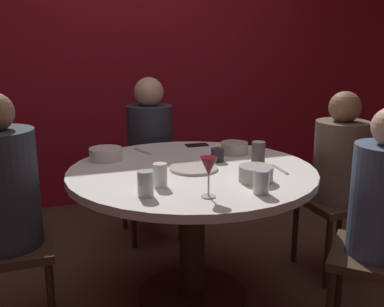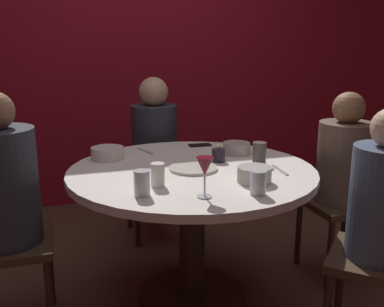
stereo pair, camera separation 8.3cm
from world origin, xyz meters
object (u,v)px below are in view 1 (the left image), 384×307
object	(u,v)px
wine_glass	(209,168)
candle_holder	(217,155)
seated_diner_back	(150,140)
bowl_small_white	(234,148)
seated_diner_front_right	(383,205)
cup_by_right_diner	(145,184)
cell_phone	(197,145)
cup_near_candle	(258,153)
seated_diner_right	(340,163)
bowl_salad_center	(106,154)
cup_center_front	(261,182)
seated_diner_left	(3,192)
bowl_serving_large	(256,174)
dinner_plate	(193,168)
dining_table	(192,198)
cup_by_left_diner	(160,175)

from	to	relation	value
wine_glass	candle_holder	bearing A→B (deg)	63.59
seated_diner_back	bowl_small_white	size ratio (longest dim) A/B	7.27
seated_diner_front_right	cup_by_right_diner	bearing A→B (deg)	27.12
candle_holder	cell_phone	distance (m)	0.40
cup_near_candle	cup_by_right_diner	distance (m)	0.77
cell_phone	seated_diner_front_right	bearing A→B (deg)	-156.19
seated_diner_right	seated_diner_front_right	xyz separation A→B (m)	(-0.28, -0.66, 0.00)
seated_diner_back	bowl_salad_center	size ratio (longest dim) A/B	6.34
cell_phone	cup_center_front	world-z (taller)	cup_center_front
candle_holder	bowl_salad_center	world-z (taller)	candle_holder
cell_phone	cup_near_candle	distance (m)	0.54
seated_diner_left	bowl_serving_large	size ratio (longest dim) A/B	7.31
cup_by_right_diner	wine_glass	bearing A→B (deg)	-21.95
dinner_plate	cup_by_right_diner	distance (m)	0.46
seated_diner_back	cup_near_candle	world-z (taller)	seated_diner_back
candle_holder	bowl_serving_large	bearing A→B (deg)	-85.59
seated_diner_right	cup_by_right_diner	size ratio (longest dim) A/B	10.01
dining_table	bowl_salad_center	distance (m)	0.55
bowl_small_white	bowl_salad_center	bearing A→B (deg)	171.14
bowl_serving_large	bowl_salad_center	distance (m)	0.88
seated_diner_front_right	candle_holder	xyz separation A→B (m)	(-0.48, 0.74, 0.09)
wine_glass	bowl_salad_center	size ratio (longest dim) A/B	0.96
bowl_salad_center	cell_phone	bearing A→B (deg)	14.43
dining_table	seated_diner_left	size ratio (longest dim) A/B	1.09
seated_diner_left	bowl_small_white	size ratio (longest dim) A/B	7.42
seated_diner_left	cup_center_front	distance (m)	1.17
bowl_serving_large	cup_center_front	world-z (taller)	cup_center_front
seated_diner_right	cup_by_left_diner	distance (m)	1.20
candle_holder	bowl_small_white	distance (m)	0.20
dinner_plate	bowl_serving_large	size ratio (longest dim) A/B	1.56
dining_table	seated_diner_back	size ratio (longest dim) A/B	1.11
bowl_serving_large	seated_diner_back	bearing A→B (deg)	99.90
bowl_small_white	cup_by_left_diner	world-z (taller)	cup_by_left_diner
candle_holder	wine_glass	world-z (taller)	wine_glass
seated_diner_front_right	bowl_salad_center	size ratio (longest dim) A/B	6.20
candle_holder	wine_glass	bearing A→B (deg)	-116.41
seated_diner_left	dinner_plate	size ratio (longest dim) A/B	4.70
seated_diner_left	cup_by_right_diner	world-z (taller)	seated_diner_left
wine_glass	cup_by_left_diner	distance (m)	0.27
dinner_plate	cup_center_front	size ratio (longest dim) A/B	2.37
seated_diner_back	cup_by_right_diner	bearing A→B (deg)	-15.08
seated_diner_front_right	cup_center_front	distance (m)	0.55
cup_by_left_diner	candle_holder	bearing A→B (deg)	37.64
bowl_serving_large	cup_center_front	bearing A→B (deg)	-109.85
bowl_salad_center	bowl_small_white	size ratio (longest dim) A/B	1.15
seated_diner_front_right	bowl_serving_large	size ratio (longest dim) A/B	7.01
seated_diner_front_right	cup_near_candle	distance (m)	0.70
candle_holder	seated_diner_back	bearing A→B (deg)	102.55
cup_near_candle	candle_holder	bearing A→B (deg)	149.79
cup_near_candle	cup_center_front	world-z (taller)	cup_near_candle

